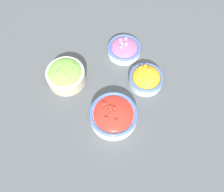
# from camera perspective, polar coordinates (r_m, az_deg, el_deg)

# --- Properties ---
(ground_plane) EXTENTS (3.00, 3.00, 0.00)m
(ground_plane) POSITION_cam_1_polar(r_m,az_deg,el_deg) (0.93, 0.00, -0.85)
(ground_plane) COLOR #4C5156
(bowl_cherry_tomatoes) EXTENTS (0.17, 0.17, 0.07)m
(bowl_cherry_tomatoes) POSITION_cam_1_polar(r_m,az_deg,el_deg) (0.87, 0.34, -4.38)
(bowl_cherry_tomatoes) COLOR silver
(bowl_cherry_tomatoes) RESTS_ON ground_plane
(bowl_squash) EXTENTS (0.13, 0.13, 0.07)m
(bowl_squash) POSITION_cam_1_polar(r_m,az_deg,el_deg) (0.95, 7.78, 4.02)
(bowl_squash) COLOR #B2C1CC
(bowl_squash) RESTS_ON ground_plane
(bowl_lettuce) EXTENTS (0.15, 0.15, 0.09)m
(bowl_lettuce) POSITION_cam_1_polar(r_m,az_deg,el_deg) (0.96, -10.56, 4.86)
(bowl_lettuce) COLOR beige
(bowl_lettuce) RESTS_ON ground_plane
(bowl_red_onion) EXTENTS (0.13, 0.13, 0.06)m
(bowl_red_onion) POSITION_cam_1_polar(r_m,az_deg,el_deg) (1.03, 2.79, 10.74)
(bowl_red_onion) COLOR white
(bowl_red_onion) RESTS_ON ground_plane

